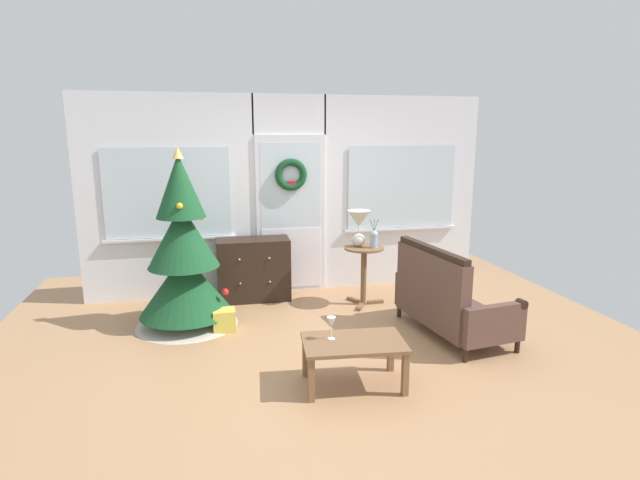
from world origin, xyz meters
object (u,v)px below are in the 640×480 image
object	(u,v)px
side_table	(364,264)
gift_box	(224,320)
coffee_table	(354,347)
dresser_cabinet	(254,269)
settee_sofa	(446,300)
table_lamp	(359,223)
flower_vase	(374,238)
wine_glass	(331,323)
christmas_tree	(184,261)

from	to	relation	value
side_table	gift_box	distance (m)	1.81
side_table	coffee_table	xyz separation A→B (m)	(-0.70, -1.92, -0.18)
dresser_cabinet	gift_box	distance (m)	1.10
settee_sofa	coffee_table	xyz separation A→B (m)	(-1.24, -0.83, -0.04)
table_lamp	coffee_table	bearing A→B (deg)	-108.00
flower_vase	wine_glass	distance (m)	2.06
coffee_table	wine_glass	world-z (taller)	wine_glass
christmas_tree	gift_box	size ratio (longest dim) A/B	8.26
christmas_tree	flower_vase	bearing A→B (deg)	3.63
table_lamp	wine_glass	bearing A→B (deg)	-113.27
christmas_tree	dresser_cabinet	xyz separation A→B (m)	(0.81, 0.71, -0.33)
table_lamp	side_table	bearing A→B (deg)	-33.69
flower_vase	coffee_table	xyz separation A→B (m)	(-0.80, -1.86, -0.51)
dresser_cabinet	coffee_table	xyz separation A→B (m)	(0.59, -2.44, -0.05)
gift_box	table_lamp	bearing A→B (deg)	17.23
coffee_table	gift_box	xyz separation A→B (m)	(-1.01, 1.45, -0.22)
dresser_cabinet	flower_vase	size ratio (longest dim) A/B	2.60
dresser_cabinet	gift_box	size ratio (longest dim) A/B	3.89
side_table	wine_glass	world-z (taller)	side_table
christmas_tree	flower_vase	distance (m)	2.20
gift_box	dresser_cabinet	bearing A→B (deg)	67.08
dresser_cabinet	coffee_table	size ratio (longest dim) A/B	1.03
coffee_table	gift_box	bearing A→B (deg)	124.67
dresser_cabinet	coffee_table	distance (m)	2.51
coffee_table	gift_box	size ratio (longest dim) A/B	3.78
christmas_tree	wine_glass	size ratio (longest dim) A/B	9.93
table_lamp	wine_glass	world-z (taller)	table_lamp
table_lamp	flower_vase	world-z (taller)	table_lamp
dresser_cabinet	side_table	distance (m)	1.39
table_lamp	settee_sofa	bearing A→B (deg)	-61.89
flower_vase	wine_glass	size ratio (longest dim) A/B	1.79
settee_sofa	table_lamp	world-z (taller)	table_lamp
settee_sofa	wine_glass	distance (m)	1.61
wine_glass	flower_vase	bearing A→B (deg)	61.47
side_table	table_lamp	xyz separation A→B (m)	(-0.06, 0.04, 0.50)
flower_vase	settee_sofa	bearing A→B (deg)	-66.67
settee_sofa	gift_box	world-z (taller)	settee_sofa
coffee_table	table_lamp	bearing A→B (deg)	72.00
settee_sofa	table_lamp	xyz separation A→B (m)	(-0.61, 1.13, 0.64)
gift_box	flower_vase	bearing A→B (deg)	12.80
dresser_cabinet	wine_glass	distance (m)	2.40
table_lamp	coffee_table	world-z (taller)	table_lamp
christmas_tree	gift_box	bearing A→B (deg)	-34.53
christmas_tree	settee_sofa	xyz separation A→B (m)	(2.64, -0.90, -0.35)
christmas_tree	wine_glass	distance (m)	2.06
side_table	coffee_table	bearing A→B (deg)	-109.94
flower_vase	table_lamp	bearing A→B (deg)	147.99
settee_sofa	flower_vase	bearing A→B (deg)	113.33
christmas_tree	flower_vase	size ratio (longest dim) A/B	5.53
settee_sofa	wine_glass	size ratio (longest dim) A/B	7.38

